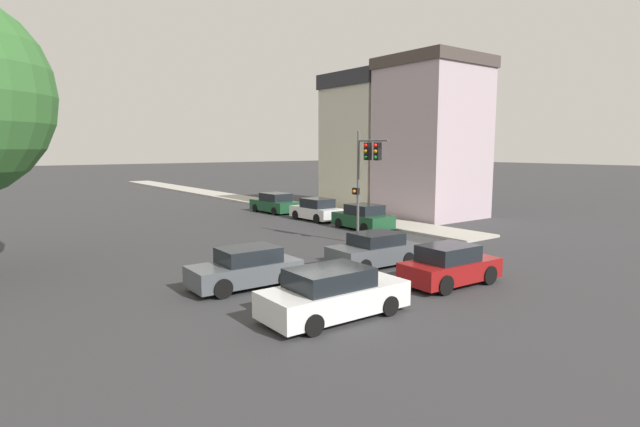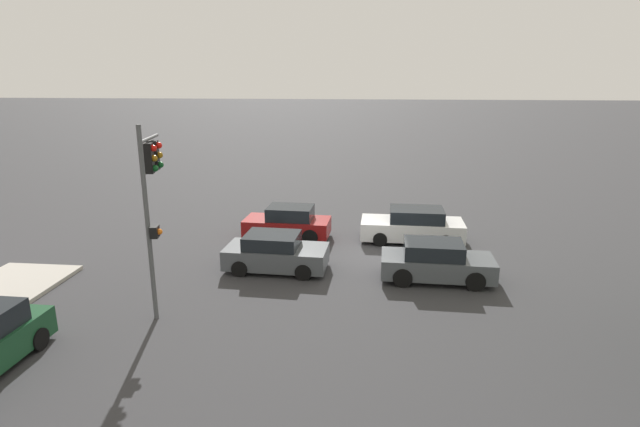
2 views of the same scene
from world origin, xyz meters
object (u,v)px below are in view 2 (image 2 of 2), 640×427
crossing_car_1 (436,262)px  crossing_car_3 (276,253)px  crossing_car_0 (413,226)px  crossing_car_2 (288,223)px  traffic_signal (151,183)px

crossing_car_1 → crossing_car_3: crossing_car_1 is taller
crossing_car_0 → crossing_car_2: crossing_car_0 is taller
crossing_car_0 → crossing_car_3: 6.87m
crossing_car_0 → crossing_car_1: bearing=97.6°
traffic_signal → crossing_car_1: (-9.00, -3.38, -3.44)m
traffic_signal → crossing_car_1: size_ratio=1.45×
traffic_signal → crossing_car_2: 8.89m
crossing_car_0 → crossing_car_2: (5.69, 0.16, -0.00)m
crossing_car_2 → crossing_car_3: size_ratio=1.00×
crossing_car_1 → crossing_car_3: bearing=177.9°
crossing_car_2 → crossing_car_3: bearing=95.0°
traffic_signal → crossing_car_0: traffic_signal is taller
crossing_car_0 → crossing_car_2: 5.69m
traffic_signal → crossing_car_0: bearing=33.6°
crossing_car_1 → crossing_car_3: 6.04m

